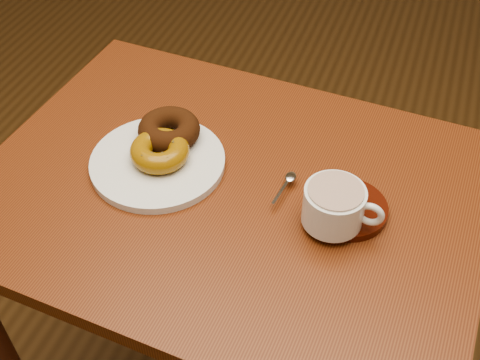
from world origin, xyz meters
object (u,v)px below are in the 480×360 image
(coffee_cup, at_px, (335,206))
(saucer, at_px, (347,208))
(donut_plate, at_px, (158,162))
(cafe_table, at_px, (230,234))

(coffee_cup, bearing_deg, saucer, 69.42)
(donut_plate, xyz_separation_m, coffee_cup, (0.34, -0.04, 0.04))
(donut_plate, relative_size, coffee_cup, 1.86)
(cafe_table, bearing_deg, coffee_cup, -5.69)
(donut_plate, xyz_separation_m, saucer, (0.35, 0.00, -0.00))
(donut_plate, height_order, coffee_cup, coffee_cup)
(cafe_table, relative_size, coffee_cup, 7.03)
(cafe_table, height_order, saucer, saucer)
(coffee_cup, bearing_deg, donut_plate, 175.18)
(saucer, height_order, coffee_cup, coffee_cup)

